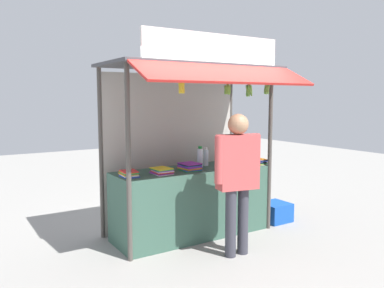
{
  "coord_description": "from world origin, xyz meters",
  "views": [
    {
      "loc": [
        -2.88,
        -4.57,
        1.92
      ],
      "look_at": [
        0.0,
        0.0,
        1.3
      ],
      "focal_mm": 36.78,
      "sensor_mm": 36.0,
      "label": 1
    }
  ],
  "objects_px": {
    "banana_bunch_inner_right": "(228,90)",
    "plastic_crate": "(275,212)",
    "banana_bunch_rightmost": "(267,89)",
    "banana_bunch_leftmost": "(182,86)",
    "banana_bunch_inner_left": "(249,90)",
    "magazine_stack_far_left": "(129,174)",
    "magazine_stack_left": "(190,167)",
    "water_bottle_mid_right": "(200,157)",
    "water_bottle_front_right": "(206,157)",
    "magazine_stack_rear_center": "(162,171)",
    "water_bottle_center": "(242,155)",
    "vendor_person": "(238,171)",
    "water_bottle_back_left": "(200,157)",
    "magazine_stack_back_right": "(256,161)"
  },
  "relations": [
    {
      "from": "water_bottle_back_left",
      "to": "banana_bunch_leftmost",
      "type": "height_order",
      "value": "banana_bunch_leftmost"
    },
    {
      "from": "banana_bunch_leftmost",
      "to": "vendor_person",
      "type": "distance_m",
      "value": 1.22
    },
    {
      "from": "banana_bunch_rightmost",
      "to": "plastic_crate",
      "type": "xyz_separation_m",
      "value": [
        0.51,
        0.3,
        -1.91
      ]
    },
    {
      "from": "magazine_stack_back_right",
      "to": "magazine_stack_left",
      "type": "relative_size",
      "value": 1.11
    },
    {
      "from": "magazine_stack_rear_center",
      "to": "banana_bunch_inner_left",
      "type": "relative_size",
      "value": 0.96
    },
    {
      "from": "banana_bunch_leftmost",
      "to": "water_bottle_center",
      "type": "bearing_deg",
      "value": 22.17
    },
    {
      "from": "magazine_stack_rear_center",
      "to": "magazine_stack_far_left",
      "type": "relative_size",
      "value": 1.05
    },
    {
      "from": "magazine_stack_rear_center",
      "to": "vendor_person",
      "type": "distance_m",
      "value": 1.01
    },
    {
      "from": "banana_bunch_leftmost",
      "to": "banana_bunch_rightmost",
      "type": "height_order",
      "value": "same"
    },
    {
      "from": "water_bottle_mid_right",
      "to": "water_bottle_front_right",
      "type": "xyz_separation_m",
      "value": [
        0.15,
        0.07,
        -0.02
      ]
    },
    {
      "from": "magazine_stack_rear_center",
      "to": "plastic_crate",
      "type": "bearing_deg",
      "value": -1.86
    },
    {
      "from": "magazine_stack_rear_center",
      "to": "magazine_stack_left",
      "type": "bearing_deg",
      "value": 4.71
    },
    {
      "from": "banana_bunch_rightmost",
      "to": "banana_bunch_leftmost",
      "type": "bearing_deg",
      "value": -179.97
    },
    {
      "from": "water_bottle_center",
      "to": "plastic_crate",
      "type": "distance_m",
      "value": 1.06
    },
    {
      "from": "water_bottle_front_right",
      "to": "vendor_person",
      "type": "height_order",
      "value": "vendor_person"
    },
    {
      "from": "water_bottle_back_left",
      "to": "banana_bunch_rightmost",
      "type": "distance_m",
      "value": 1.38
    },
    {
      "from": "magazine_stack_far_left",
      "to": "magazine_stack_back_right",
      "type": "bearing_deg",
      "value": -3.46
    },
    {
      "from": "water_bottle_center",
      "to": "magazine_stack_far_left",
      "type": "relative_size",
      "value": 0.87
    },
    {
      "from": "magazine_stack_back_right",
      "to": "vendor_person",
      "type": "height_order",
      "value": "vendor_person"
    },
    {
      "from": "banana_bunch_leftmost",
      "to": "banana_bunch_inner_left",
      "type": "distance_m",
      "value": 1.05
    },
    {
      "from": "vendor_person",
      "to": "magazine_stack_rear_center",
      "type": "bearing_deg",
      "value": 138.6
    },
    {
      "from": "magazine_stack_rear_center",
      "to": "banana_bunch_rightmost",
      "type": "bearing_deg",
      "value": -14.17
    },
    {
      "from": "water_bottle_mid_right",
      "to": "banana_bunch_leftmost",
      "type": "bearing_deg",
      "value": -139.33
    },
    {
      "from": "magazine_stack_far_left",
      "to": "water_bottle_back_left",
      "type": "bearing_deg",
      "value": 12.59
    },
    {
      "from": "magazine_stack_left",
      "to": "banana_bunch_inner_right",
      "type": "relative_size",
      "value": 1.1
    },
    {
      "from": "water_bottle_back_left",
      "to": "magazine_stack_far_left",
      "type": "xyz_separation_m",
      "value": [
        -1.25,
        -0.28,
        -0.08
      ]
    },
    {
      "from": "magazine_stack_left",
      "to": "banana_bunch_rightmost",
      "type": "height_order",
      "value": "banana_bunch_rightmost"
    },
    {
      "from": "water_bottle_mid_right",
      "to": "magazine_stack_far_left",
      "type": "bearing_deg",
      "value": -175.02
    },
    {
      "from": "magazine_stack_far_left",
      "to": "banana_bunch_inner_left",
      "type": "relative_size",
      "value": 0.92
    },
    {
      "from": "banana_bunch_inner_right",
      "to": "plastic_crate",
      "type": "height_order",
      "value": "banana_bunch_inner_right"
    },
    {
      "from": "banana_bunch_rightmost",
      "to": "water_bottle_mid_right",
      "type": "bearing_deg",
      "value": 144.83
    },
    {
      "from": "magazine_stack_rear_center",
      "to": "water_bottle_mid_right",
      "type": "bearing_deg",
      "value": 13.08
    },
    {
      "from": "plastic_crate",
      "to": "water_bottle_back_left",
      "type": "bearing_deg",
      "value": 160.57
    },
    {
      "from": "banana_bunch_leftmost",
      "to": "banana_bunch_inner_right",
      "type": "height_order",
      "value": "same"
    },
    {
      "from": "magazine_stack_back_right",
      "to": "banana_bunch_leftmost",
      "type": "xyz_separation_m",
      "value": [
        -1.47,
        -0.31,
        1.08
      ]
    },
    {
      "from": "water_bottle_center",
      "to": "magazine_stack_rear_center",
      "type": "bearing_deg",
      "value": -172.1
    },
    {
      "from": "magazine_stack_rear_center",
      "to": "magazine_stack_back_right",
      "type": "bearing_deg",
      "value": -2.05
    },
    {
      "from": "water_bottle_center",
      "to": "banana_bunch_rightmost",
      "type": "xyz_separation_m",
      "value": [
        -0.04,
        -0.58,
        1.0
      ]
    },
    {
      "from": "banana_bunch_inner_right",
      "to": "water_bottle_front_right",
      "type": "bearing_deg",
      "value": 83.12
    },
    {
      "from": "banana_bunch_leftmost",
      "to": "banana_bunch_inner_left",
      "type": "relative_size",
      "value": 0.88
    },
    {
      "from": "water_bottle_front_right",
      "to": "magazine_stack_left",
      "type": "distance_m",
      "value": 0.45
    },
    {
      "from": "water_bottle_mid_right",
      "to": "vendor_person",
      "type": "xyz_separation_m",
      "value": [
        -0.1,
        -0.97,
        -0.04
      ]
    },
    {
      "from": "plastic_crate",
      "to": "magazine_stack_far_left",
      "type": "bearing_deg",
      "value": 176.93
    },
    {
      "from": "banana_bunch_inner_right",
      "to": "plastic_crate",
      "type": "bearing_deg",
      "value": 14.3
    },
    {
      "from": "water_bottle_front_right",
      "to": "banana_bunch_leftmost",
      "type": "bearing_deg",
      "value": -141.92
    },
    {
      "from": "magazine_stack_back_right",
      "to": "banana_bunch_inner_left",
      "type": "relative_size",
      "value": 1.12
    },
    {
      "from": "water_bottle_mid_right",
      "to": "plastic_crate",
      "type": "relative_size",
      "value": 0.73
    },
    {
      "from": "magazine_stack_rear_center",
      "to": "magazine_stack_left",
      "type": "distance_m",
      "value": 0.45
    },
    {
      "from": "banana_bunch_rightmost",
      "to": "banana_bunch_inner_left",
      "type": "height_order",
      "value": "same"
    },
    {
      "from": "water_bottle_back_left",
      "to": "banana_bunch_inner_right",
      "type": "relative_size",
      "value": 0.92
    }
  ]
}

